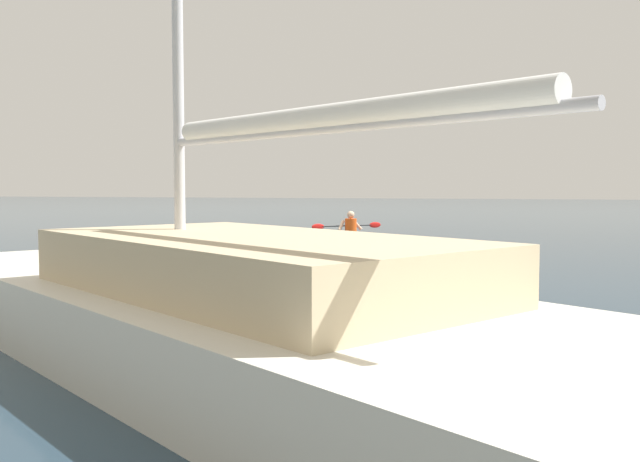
% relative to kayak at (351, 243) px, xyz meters
% --- Properties ---
extents(ground_plane, '(160.00, 160.00, 0.00)m').
position_rel_kayak_xyz_m(ground_plane, '(0.65, 0.69, -0.16)').
color(ground_plane, '#233847').
extents(kayak, '(3.59, 3.58, 0.32)m').
position_rel_kayak_xyz_m(kayak, '(0.00, 0.00, 0.00)').
color(kayak, '#1959A5').
rests_on(kayak, ground).
extents(kayaker, '(1.67, 1.67, 0.75)m').
position_rel_kayak_xyz_m(kayaker, '(0.02, -0.02, 0.48)').
color(kayaker, '#E04C14').
rests_on(kayaker, kayak).
extents(sailboat_tall_mast, '(10.58, 8.45, 13.95)m').
position_rel_kayak_xyz_m(sailboat_tall_mast, '(-1.80, 12.93, 0.40)').
color(sailboat_tall_mast, silver).
rests_on(sailboat_tall_mast, ground).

